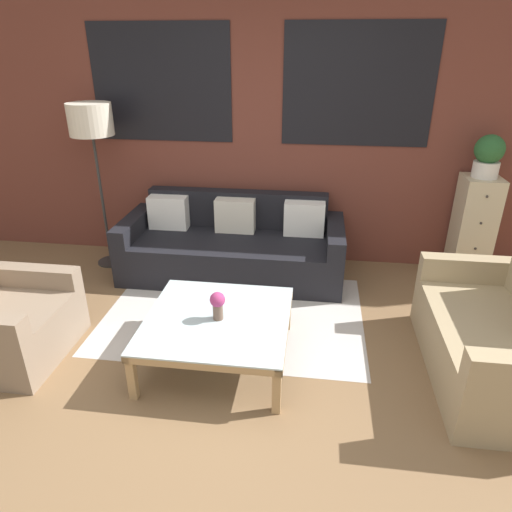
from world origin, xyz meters
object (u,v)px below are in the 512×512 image
Objects in this scene: settee_vintage at (502,339)px; flower_vase at (218,304)px; floor_lamp at (91,126)px; drawer_cabinet at (472,229)px; potted_plant at (488,155)px; coffee_table at (218,323)px; armchair_corner at (4,322)px; couch_dark at (233,247)px.

settee_vintage reaches higher than flower_vase.
floor_lamp is 1.60× the size of drawer_cabinet.
floor_lamp is at bearing -177.28° from drawer_cabinet.
potted_plant is at bearing 82.44° from settee_vintage.
settee_vintage reaches higher than coffee_table.
settee_vintage is 1.67× the size of armchair_corner.
floor_lamp is 3.70m from potted_plant.
settee_vintage reaches higher than armchair_corner.
flower_vase is at bearing -177.22° from settee_vintage.
flower_vase is at bearing -142.48° from drawer_cabinet.
couch_dark reaches higher than coffee_table.
coffee_table is 2.90m from potted_plant.
settee_vintage is at bearing -21.94° from floor_lamp.
potted_plant is at bearing 90.00° from drawer_cabinet.
settee_vintage is 1.98m from flower_vase.
coffee_table is at bearing -142.81° from drawer_cabinet.
floor_lamp is 7.79× the size of flower_vase.
armchair_corner reaches higher than flower_vase.
flower_vase is (0.15, -1.45, 0.21)m from couch_dark.
couch_dark is 1.32× the size of floor_lamp.
floor_lamp is at bearing 158.06° from settee_vintage.
couch_dark is at bearing -174.47° from potted_plant.
drawer_cabinet is (3.69, 0.18, -0.93)m from floor_lamp.
couch_dark is at bearing -2.14° from floor_lamp.
drawer_cabinet is at bearing 5.53° from couch_dark.
drawer_cabinet is at bearing -90.00° from potted_plant.
couch_dark is 1.79m from floor_lamp.
couch_dark is 2.55× the size of armchair_corner.
settee_vintage is 1.61m from drawer_cabinet.
coffee_table is at bearing -84.22° from couch_dark.
armchair_corner is 4.02× the size of flower_vase.
settee_vintage is at bearing -97.56° from potted_plant.
armchair_corner is at bearing -93.50° from floor_lamp.
drawer_cabinet reaches higher than flower_vase.
couch_dark is 10.27× the size of flower_vase.
coffee_table is (1.60, 0.13, 0.04)m from armchair_corner.
coffee_table is 4.84× the size of flower_vase.
flower_vase is at bearing -142.48° from potted_plant.
floor_lamp reaches higher than settee_vintage.
armchair_corner is (-3.58, -0.21, -0.03)m from settee_vintage.
coffee_table is at bearing 126.73° from flower_vase.
floor_lamp is at bearing 135.26° from flower_vase.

